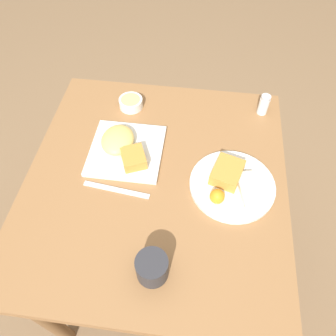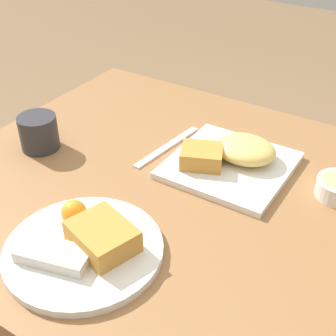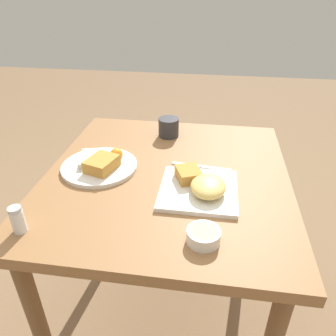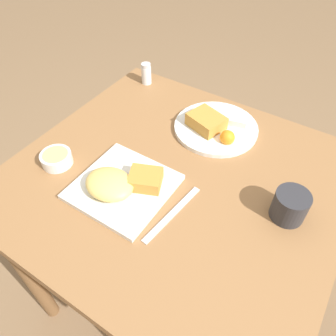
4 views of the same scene
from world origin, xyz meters
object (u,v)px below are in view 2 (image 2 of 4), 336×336
Objects in this scene: coffee_mug at (39,132)px; butter_knife at (167,147)px; plate_square_near at (232,158)px; plate_oval_far at (85,245)px.

butter_knife is at bearing -147.67° from coffee_mug.
plate_oval_far is (0.09, 0.35, -0.01)m from plate_square_near.
plate_square_near is at bearing 99.02° from butter_knife.
coffee_mug reaches higher than plate_square_near.
plate_oval_far reaches higher than butter_knife.
plate_square_near is at bearing -104.69° from plate_oval_far.
butter_knife is (0.06, -0.34, -0.01)m from plate_oval_far.
plate_square_near is 0.91× the size of plate_oval_far.
coffee_mug is (0.29, -0.19, 0.02)m from plate_oval_far.
plate_oval_far is at bearing 75.31° from plate_square_near.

